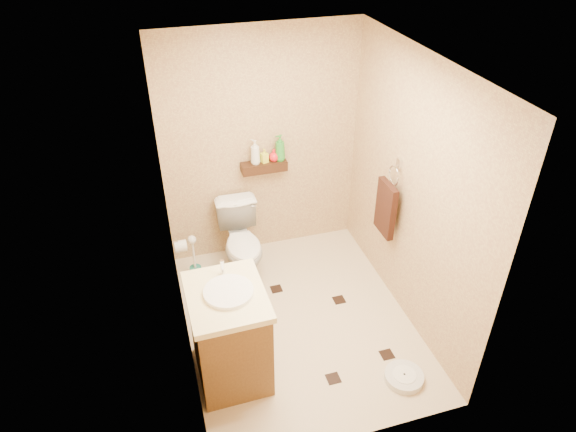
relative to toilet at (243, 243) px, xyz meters
name	(u,v)px	position (x,y,z in m)	size (l,w,h in m)	color
ground	(298,321)	(0.33, -0.83, -0.37)	(2.50, 2.50, 0.00)	beige
wall_back	(262,147)	(0.33, 0.42, 0.83)	(2.00, 0.04, 2.40)	tan
wall_front	(362,321)	(0.33, -2.08, 0.83)	(2.00, 0.04, 2.40)	tan
wall_left	(174,234)	(-0.67, -0.83, 0.83)	(0.04, 2.50, 2.40)	tan
wall_right	(412,195)	(1.33, -0.83, 0.83)	(0.04, 2.50, 2.40)	tan
ceiling	(302,64)	(0.33, -0.83, 2.03)	(2.00, 2.50, 0.02)	silver
wall_shelf	(264,167)	(0.33, 0.34, 0.65)	(0.46, 0.14, 0.10)	#371A0F
floor_accents	(303,327)	(0.35, -0.92, -0.37)	(1.29, 1.30, 0.01)	black
toilet	(243,243)	(0.00, 0.00, 0.00)	(0.42, 0.73, 0.74)	white
vanity	(230,333)	(-0.37, -1.23, 0.07)	(0.59, 0.72, 1.00)	brown
bathroom_scale	(404,377)	(0.96, -1.72, -0.34)	(0.36, 0.36, 0.06)	silver
toilet_brush	(195,263)	(-0.49, 0.06, -0.19)	(0.12, 0.12, 0.52)	#1B6F62
towel_ring	(386,206)	(1.24, -0.58, 0.57)	(0.12, 0.30, 0.76)	silver
toilet_paper	(181,246)	(-0.61, -0.18, 0.23)	(0.12, 0.11, 0.12)	silver
bottle_a	(255,152)	(0.24, 0.34, 0.82)	(0.10, 0.10, 0.25)	silver
bottle_b	(264,156)	(0.33, 0.34, 0.77)	(0.06, 0.07, 0.14)	yellow
bottle_c	(274,155)	(0.43, 0.34, 0.76)	(0.10, 0.10, 0.13)	red
bottle_d	(280,148)	(0.50, 0.34, 0.83)	(0.11, 0.11, 0.27)	#2D872D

